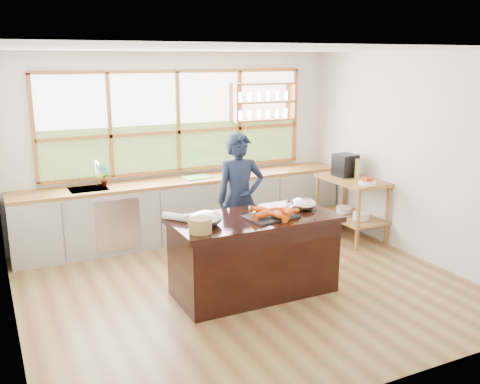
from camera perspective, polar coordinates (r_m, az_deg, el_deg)
ground_plane at (r=6.40m, az=0.62°, el=-9.94°), size 5.00×5.00×0.00m
room_shell at (r=6.37m, az=-1.22°, el=6.39°), size 5.02×4.52×2.71m
back_counter at (r=7.92m, az=-5.80°, el=-1.74°), size 4.90×0.63×0.90m
right_shelf_unit at (r=8.03m, az=11.82°, el=-0.63°), size 0.62×1.10×0.90m
island at (r=6.06m, az=1.49°, el=-6.71°), size 1.85×0.90×0.90m
cook at (r=6.83m, az=0.00°, el=-0.78°), size 0.69×0.52×1.71m
potted_plant at (r=7.53m, az=-14.37°, el=1.71°), size 0.18×0.15×0.30m
cutting_board at (r=7.87m, az=-4.64°, el=1.59°), size 0.44×0.35×0.01m
espresso_machine at (r=8.08m, az=11.16°, el=2.83°), size 0.30×0.32×0.33m
wine_bottle at (r=7.94m, az=12.41°, el=2.42°), size 0.09×0.09×0.29m
fruit_bowl at (r=7.63m, az=13.43°, el=1.12°), size 0.24×0.24×0.11m
slate_board at (r=5.91m, az=3.26°, el=-2.63°), size 0.60×0.48×0.02m
lobster_pile at (r=5.88m, az=3.60°, el=-2.22°), size 0.52×0.48×0.08m
mixing_bowl_left at (r=5.63m, az=-3.62°, el=-2.84°), size 0.33×0.33×0.16m
mixing_bowl_right at (r=6.24m, az=6.78°, el=-1.29°), size 0.30×0.30×0.14m
wine_glass at (r=5.85m, az=5.35°, el=-1.29°), size 0.08×0.08×0.22m
wicker_basket at (r=5.39m, az=-4.26°, el=-3.57°), size 0.23×0.23×0.15m
parchment_roll at (r=5.82m, az=-6.89°, el=-2.65°), size 0.25×0.28×0.08m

